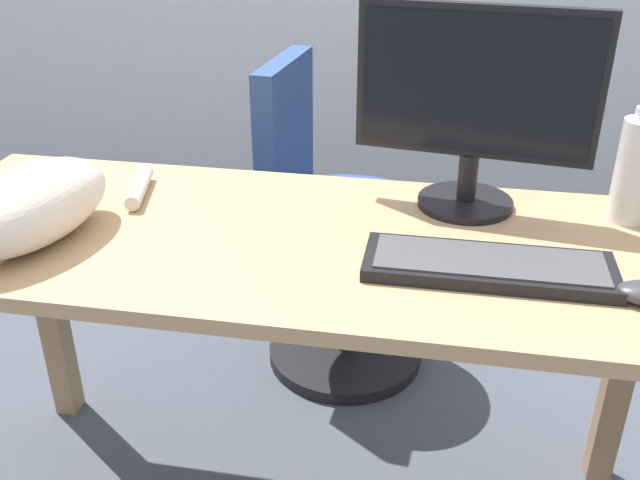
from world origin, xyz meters
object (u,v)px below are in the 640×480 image
(office_chair, at_px, (331,241))
(keyboard, at_px, (489,266))
(monitor, at_px, (475,102))
(water_bottle, at_px, (635,170))
(cat, at_px, (21,208))

(office_chair, relative_size, keyboard, 2.14)
(monitor, distance_m, keyboard, 0.35)
(office_chair, bearing_deg, keyboard, -60.92)
(office_chair, height_order, monitor, monitor)
(monitor, xyz_separation_m, water_bottle, (0.32, -0.01, -0.12))
(office_chair, bearing_deg, monitor, -50.93)
(monitor, xyz_separation_m, cat, (-0.81, -0.33, -0.15))
(office_chair, height_order, cat, cat)
(monitor, bearing_deg, water_bottle, -1.32)
(monitor, distance_m, water_bottle, 0.34)
(keyboard, relative_size, water_bottle, 1.88)
(monitor, xyz_separation_m, keyboard, (0.04, -0.28, -0.21))
(cat, bearing_deg, keyboard, 3.69)
(monitor, height_order, keyboard, monitor)
(office_chair, height_order, keyboard, office_chair)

